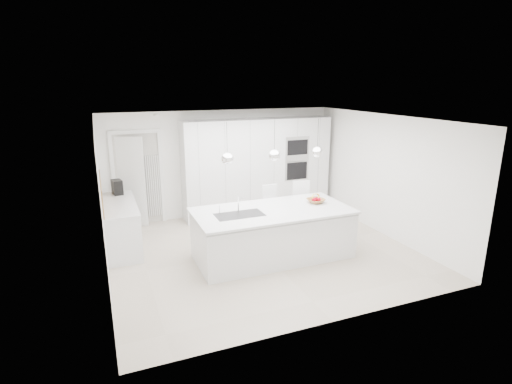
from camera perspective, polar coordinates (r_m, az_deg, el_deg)
name	(u,v)px	position (r m, az deg, el deg)	size (l,w,h in m)	color
floor	(262,251)	(7.71, 0.84, -8.47)	(5.50, 5.50, 0.00)	#C3B39E
wall_back	(222,163)	(9.58, -4.91, 4.12)	(5.50, 5.50, 0.00)	white
wall_left	(102,205)	(6.76, -21.18, -1.71)	(5.00, 5.00, 0.00)	white
ceiling	(262,119)	(7.07, 0.92, 10.39)	(5.50, 5.50, 0.00)	white
tall_cabinets	(258,167)	(9.59, 0.22, 3.58)	(3.60, 0.60, 2.30)	silver
oven_stack	(297,159)	(9.64, 5.90, 4.78)	(0.62, 0.04, 1.05)	#A5A5A8
doorway_frame	(138,180)	(9.24, -16.46, 1.68)	(1.11, 0.08, 2.13)	white
hallway_door	(127,182)	(9.18, -17.96, 1.34)	(0.82, 0.04, 2.00)	white
radiator	(154,186)	(9.30, -14.41, 0.81)	(0.32, 0.04, 1.40)	white
left_base_cabinets	(121,226)	(8.16, -18.71, -4.68)	(0.60, 1.80, 0.86)	silver
left_worktop	(119,204)	(8.02, -18.99, -1.66)	(0.62, 1.82, 0.04)	white
oak_backsplash	(101,192)	(7.95, -21.22, 0.00)	(0.02, 1.80, 0.50)	#A47744
island_base	(273,235)	(7.32, 2.49, -6.15)	(2.80, 1.20, 0.86)	silver
island_worktop	(272,211)	(7.21, 2.36, -2.69)	(2.84, 1.40, 0.04)	white
island_sink	(239,219)	(6.96, -2.37, -3.90)	(0.84, 0.44, 0.18)	#3F3F42
island_tap	(238,203)	(7.08, -2.55, -1.59)	(0.02, 0.02, 0.30)	white
pendant_left	(227,159)	(6.62, -4.12, 4.75)	(0.20, 0.20, 0.20)	white
pendant_mid	(274,155)	(6.92, 2.63, 5.25)	(0.20, 0.20, 0.20)	white
pendant_right	(317,152)	(7.31, 8.74, 5.63)	(0.20, 0.20, 0.20)	white
fruit_bowl	(316,201)	(7.68, 8.54, -1.25)	(0.33, 0.33, 0.08)	#A47744
espresso_machine	(117,187)	(8.63, -19.22, 0.66)	(0.18, 0.28, 0.30)	black
bar_stool_left	(272,211)	(8.29, 2.29, -2.78)	(0.35, 0.49, 1.06)	white
bar_stool_right	(304,209)	(8.39, 6.84, -2.41)	(0.37, 0.52, 1.13)	white
apple_a	(319,200)	(7.66, 8.98, -1.09)	(0.07, 0.07, 0.07)	#A80014
apple_b	(314,200)	(7.63, 8.28, -1.11)	(0.08, 0.08, 0.08)	#A80014
apple_c	(317,199)	(7.69, 8.65, -1.01)	(0.08, 0.08, 0.08)	#A80014
banana_bunch	(316,196)	(7.67, 8.50, -0.63)	(0.22, 0.22, 0.03)	yellow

